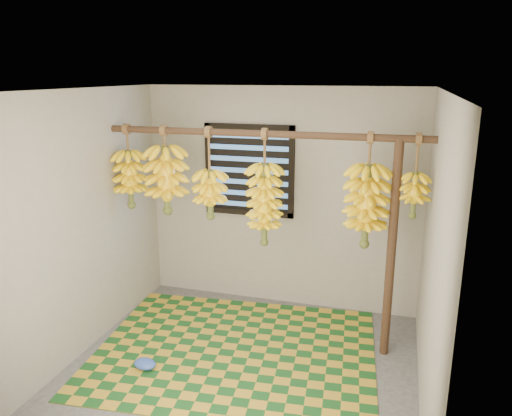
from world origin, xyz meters
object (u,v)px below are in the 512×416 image
(plastic_bag, at_px, (145,364))
(banana_bunch_e, at_px, (366,206))
(banana_bunch_f, at_px, (414,195))
(banana_bunch_a, at_px, (130,179))
(banana_bunch_b, at_px, (166,180))
(banana_bunch_d, at_px, (264,205))
(woven_mat, at_px, (235,351))
(banana_bunch_c, at_px, (210,194))
(support_post, at_px, (391,252))

(plastic_bag, bearing_deg, banana_bunch_e, 26.11)
(banana_bunch_e, distance_m, banana_bunch_f, 0.41)
(banana_bunch_a, xyz_separation_m, banana_bunch_b, (0.40, 0.00, 0.02))
(banana_bunch_a, height_order, banana_bunch_d, same)
(plastic_bag, height_order, banana_bunch_e, banana_bunch_e)
(banana_bunch_a, bearing_deg, woven_mat, -16.70)
(banana_bunch_b, distance_m, banana_bunch_e, 1.92)
(woven_mat, height_order, banana_bunch_e, banana_bunch_e)
(banana_bunch_d, relative_size, banana_bunch_e, 1.07)
(woven_mat, height_order, banana_bunch_f, banana_bunch_f)
(woven_mat, bearing_deg, banana_bunch_f, 13.70)
(plastic_bag, relative_size, banana_bunch_d, 0.19)
(woven_mat, xyz_separation_m, banana_bunch_d, (0.18, 0.36, 1.34))
(banana_bunch_a, xyz_separation_m, banana_bunch_c, (0.85, 0.00, -0.10))
(woven_mat, height_order, banana_bunch_c, banana_bunch_c)
(banana_bunch_b, distance_m, banana_bunch_d, 1.01)
(banana_bunch_c, height_order, banana_bunch_f, same)
(banana_bunch_d, bearing_deg, plastic_bag, -134.29)
(support_post, xyz_separation_m, banana_bunch_f, (0.15, 0.00, 0.53))
(banana_bunch_b, height_order, banana_bunch_d, same)
(support_post, xyz_separation_m, banana_bunch_e, (-0.24, 0.00, 0.40))
(banana_bunch_a, bearing_deg, banana_bunch_c, 0.00)
(banana_bunch_d, height_order, banana_bunch_f, same)
(woven_mat, bearing_deg, banana_bunch_a, 163.30)
(banana_bunch_e, bearing_deg, banana_bunch_f, 0.00)
(banana_bunch_f, bearing_deg, banana_bunch_d, -180.00)
(support_post, bearing_deg, banana_bunch_c, 180.00)
(banana_bunch_e, xyz_separation_m, banana_bunch_f, (0.39, 0.00, 0.13))
(banana_bunch_c, height_order, banana_bunch_e, same)
(banana_bunch_c, bearing_deg, banana_bunch_a, 180.00)
(banana_bunch_f, bearing_deg, woven_mat, -166.30)
(woven_mat, relative_size, banana_bunch_c, 2.92)
(banana_bunch_d, bearing_deg, banana_bunch_e, 0.00)
(support_post, distance_m, banana_bunch_f, 0.55)
(woven_mat, height_order, banana_bunch_a, banana_bunch_a)
(woven_mat, height_order, plastic_bag, plastic_bag)
(banana_bunch_b, relative_size, banana_bunch_d, 0.79)
(banana_bunch_a, distance_m, banana_bunch_d, 1.40)
(support_post, xyz_separation_m, banana_bunch_a, (-2.55, 0.00, 0.51))
(banana_bunch_b, bearing_deg, plastic_bag, -80.67)
(banana_bunch_a, xyz_separation_m, banana_bunch_d, (1.39, -0.00, -0.16))
(plastic_bag, distance_m, banana_bunch_e, 2.39)
(banana_bunch_c, distance_m, banana_bunch_d, 0.54)
(support_post, xyz_separation_m, banana_bunch_c, (-1.70, 0.00, 0.41))
(banana_bunch_d, bearing_deg, banana_bunch_c, 180.00)
(support_post, relative_size, woven_mat, 0.78)
(banana_bunch_a, distance_m, banana_bunch_b, 0.40)
(woven_mat, relative_size, banana_bunch_f, 3.54)
(banana_bunch_b, bearing_deg, banana_bunch_d, -0.00)
(woven_mat, relative_size, banana_bunch_a, 3.08)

